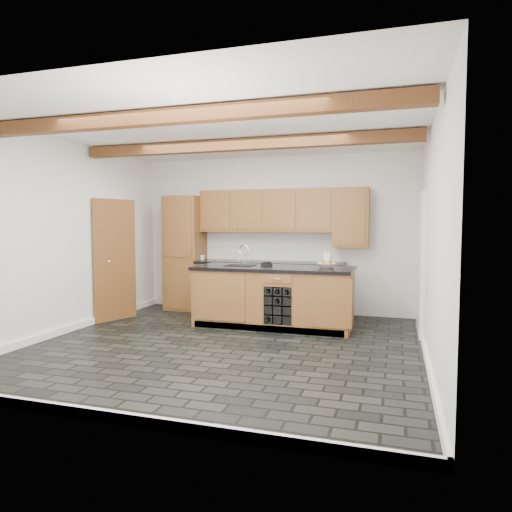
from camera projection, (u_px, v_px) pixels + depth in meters
The scene contains 10 objects.
ground at pixel (226, 345), 6.00m from camera, with size 5.00×5.00×0.00m, color black.
room_shell at pixel (233, 229), 6.43m from camera, with size 5.01×5.00×5.00m.
back_cabinetry at pixel (251, 258), 8.18m from camera, with size 3.65×0.62×2.20m.
island at pixel (274, 296), 7.11m from camera, with size 2.48×0.96×0.93m.
faucet at pixel (241, 263), 7.28m from camera, with size 0.45×0.40×0.34m.
kitchen_scale at pixel (267, 264), 7.29m from camera, with size 0.21×0.15×0.06m.
fruit_bowl at pixel (327, 265), 6.92m from camera, with size 0.29×0.29×0.07m, color beige.
fruit_cluster at pixel (327, 263), 6.92m from camera, with size 0.16×0.17×0.07m.
paper_towel at pixel (327, 260), 7.14m from camera, with size 0.13×0.13×0.21m, color white.
mug at pixel (202, 258), 8.40m from camera, with size 0.10×0.10×0.09m, color white.
Camera 1 is at (2.12, -5.53, 1.59)m, focal length 32.00 mm.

